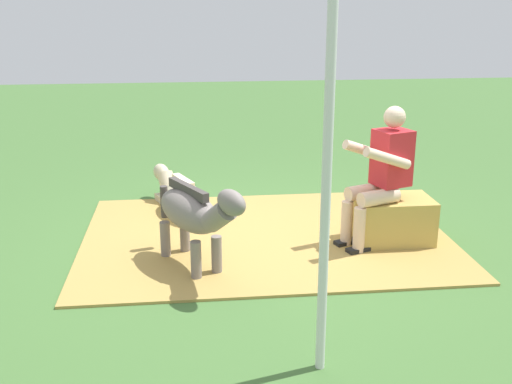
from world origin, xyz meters
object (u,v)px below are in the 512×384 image
object	(u,v)px
hay_bale	(392,221)
person_seated	(381,172)
soda_bottle	(421,211)
tent_pole_left	(326,185)
pony_lying	(183,198)
pony_standing	(194,213)

from	to	relation	value
hay_bale	person_seated	xyz separation A→B (m)	(0.16, 0.04, 0.50)
soda_bottle	tent_pole_left	xyz separation A→B (m)	(1.60, 2.47, 1.09)
person_seated	pony_lying	xyz separation A→B (m)	(1.84, -1.07, -0.54)
person_seated	tent_pole_left	bearing A→B (deg)	63.44
pony_standing	tent_pole_left	xyz separation A→B (m)	(-0.76, 1.58, 0.70)
soda_bottle	tent_pole_left	bearing A→B (deg)	57.04
hay_bale	pony_standing	size ratio (longest dim) A/B	0.59
person_seated	pony_lying	bearing A→B (deg)	-30.07
hay_bale	tent_pole_left	bearing A→B (deg)	60.37
pony_lying	tent_pole_left	distance (m)	3.30
hay_bale	tent_pole_left	xyz separation A→B (m)	(1.13, 1.98, 1.00)
pony_lying	soda_bottle	world-z (taller)	pony_lying
tent_pole_left	pony_lying	bearing A→B (deg)	-73.84
pony_standing	pony_lying	size ratio (longest dim) A/B	0.92
person_seated	pony_lying	size ratio (longest dim) A/B	1.00
pony_standing	pony_lying	distance (m)	1.47
hay_bale	pony_standing	bearing A→B (deg)	12.01
person_seated	pony_standing	distance (m)	1.79
soda_bottle	person_seated	bearing A→B (deg)	39.88
pony_standing	tent_pole_left	size ratio (longest dim) A/B	0.50
pony_standing	tent_pole_left	world-z (taller)	tent_pole_left
person_seated	tent_pole_left	xyz separation A→B (m)	(0.97, 1.94, 0.49)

